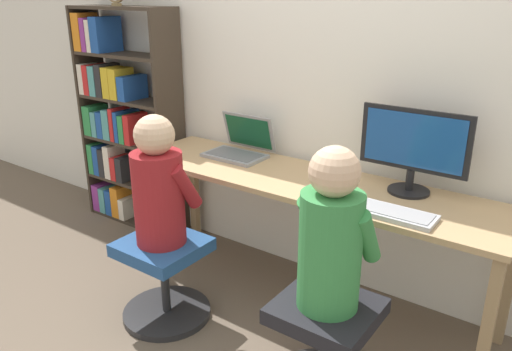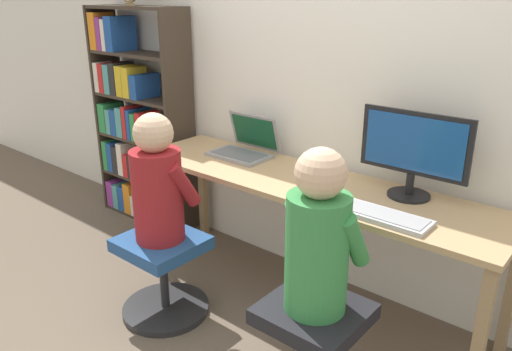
{
  "view_description": "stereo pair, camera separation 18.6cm",
  "coord_description": "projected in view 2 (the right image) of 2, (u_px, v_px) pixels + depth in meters",
  "views": [
    {
      "loc": [
        1.29,
        -1.96,
        1.72
      ],
      "look_at": [
        -0.21,
        0.13,
        0.77
      ],
      "focal_mm": 35.0,
      "sensor_mm": 36.0,
      "label": 1
    },
    {
      "loc": [
        1.44,
        -1.85,
        1.72
      ],
      "look_at": [
        -0.21,
        0.13,
        0.77
      ],
      "focal_mm": 35.0,
      "sensor_mm": 36.0,
      "label": 2
    }
  ],
  "objects": [
    {
      "name": "keyboard",
      "position": [
        385.0,
        217.0,
        2.26
      ],
      "size": [
        0.41,
        0.16,
        0.03
      ],
      "color": "#B2B2B7",
      "rests_on": "desk"
    },
    {
      "name": "wall_back",
      "position": [
        343.0,
        72.0,
        2.8
      ],
      "size": [
        10.0,
        0.05,
        2.6
      ],
      "color": "white",
      "rests_on": "ground_plane"
    },
    {
      "name": "office_chair_right",
      "position": [
        163.0,
        272.0,
        2.78
      ],
      "size": [
        0.49,
        0.49,
        0.47
      ],
      "color": "#262628",
      "rests_on": "ground_plane"
    },
    {
      "name": "person_at_monitor",
      "position": [
        318.0,
        238.0,
        2.01
      ],
      "size": [
        0.32,
        0.31,
        0.71
      ],
      "color": "#388C47",
      "rests_on": "office_chair_left"
    },
    {
      "name": "ground_plane",
      "position": [
        271.0,
        319.0,
        2.79
      ],
      "size": [
        14.0,
        14.0,
        0.0
      ],
      "primitive_type": "plane",
      "color": "brown"
    },
    {
      "name": "laptop",
      "position": [
        244.0,
        147.0,
        3.13
      ],
      "size": [
        0.37,
        0.3,
        0.25
      ],
      "color": "gray",
      "rests_on": "desk"
    },
    {
      "name": "computer_mouse_by_keyboard",
      "position": [
        330.0,
        202.0,
        2.41
      ],
      "size": [
        0.06,
        0.1,
        0.04
      ],
      "color": "black",
      "rests_on": "desk"
    },
    {
      "name": "bookshelf",
      "position": [
        131.0,
        120.0,
        3.87
      ],
      "size": [
        0.88,
        0.27,
        1.63
      ],
      "color": "#382D23",
      "rests_on": "ground_plane"
    },
    {
      "name": "desk",
      "position": [
        304.0,
        193.0,
        2.76
      ],
      "size": [
        2.2,
        0.57,
        0.75
      ],
      "color": "tan",
      "rests_on": "ground_plane"
    },
    {
      "name": "office_chair_left",
      "position": [
        312.0,
        348.0,
        2.19
      ],
      "size": [
        0.49,
        0.49,
        0.47
      ],
      "color": "#262628",
      "rests_on": "ground_plane"
    },
    {
      "name": "person_at_laptop",
      "position": [
        158.0,
        183.0,
        2.6
      ],
      "size": [
        0.33,
        0.31,
        0.69
      ],
      "color": "maroon",
      "rests_on": "office_chair_right"
    },
    {
      "name": "desktop_monitor",
      "position": [
        413.0,
        152.0,
        2.43
      ],
      "size": [
        0.55,
        0.21,
        0.44
      ],
      "color": "black",
      "rests_on": "desk"
    }
  ]
}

